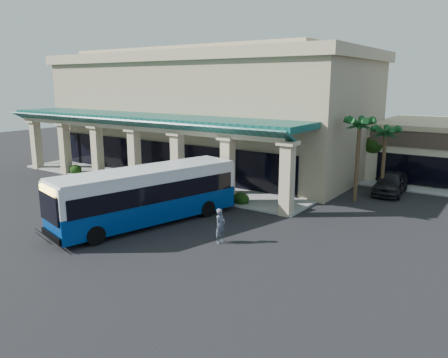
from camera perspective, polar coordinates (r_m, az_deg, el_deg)
The scene contains 10 objects.
ground at distance 27.36m, azimuth -8.33°, elevation -5.22°, with size 110.00×110.00×0.00m, color black.
main_building at distance 43.58m, azimuth -1.85°, elevation 9.11°, with size 30.80×14.80×11.35m, color tan, non-canonical shape.
arcade at distance 36.94m, azimuth -10.38°, elevation 3.88°, with size 30.00×6.20×5.70m, color #0A3E39, non-canonical shape.
palm_0 at distance 31.77m, azimuth 17.06°, elevation 2.96°, with size 2.40×2.40×6.60m, color #103C17, non-canonical shape.
palm_1 at distance 34.41m, azimuth 20.15°, elevation 2.77°, with size 2.40×2.40×5.80m, color #103C17, non-canonical shape.
palm_2 at distance 48.05m, azimuth -23.04°, elevation 5.36°, with size 2.40×2.40×6.20m, color #103C17, non-canonical shape.
broadleaf_tree at distance 39.77m, azimuth 19.19°, elevation 3.35°, with size 2.60×2.60×4.81m, color black, non-canonical shape.
transit_bus at distance 26.21m, azimuth -9.95°, elevation -2.25°, with size 2.80×12.01×3.35m, color navy, non-canonical shape.
pedestrian at distance 22.98m, azimuth -0.48°, elevation -6.14°, with size 0.68×0.44×1.86m, color #4A5260.
car_silver at distance 35.33m, azimuth 20.92°, elevation -0.43°, with size 2.02×5.03×1.71m, color black.
Camera 1 is at (17.94, -18.92, 8.30)m, focal length 35.00 mm.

